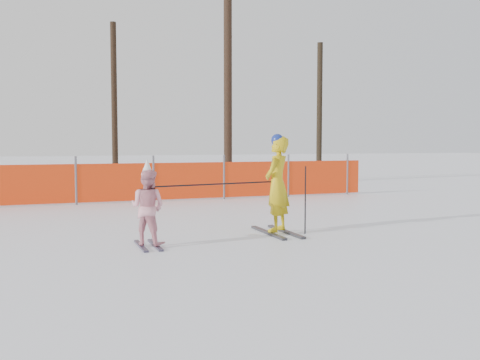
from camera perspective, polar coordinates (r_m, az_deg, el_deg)
name	(u,v)px	position (r m, az deg, el deg)	size (l,w,h in m)	color
ground	(251,248)	(8.16, 1.22, -7.25)	(120.00, 120.00, 0.00)	white
adult	(277,184)	(9.36, 3.98, -0.43)	(0.71, 1.40, 1.75)	black
child	(148,207)	(8.30, -9.82, -2.82)	(0.71, 0.94, 1.35)	black
ski_poles	(250,190)	(8.95, 1.04, -1.08)	(2.69, 0.39, 1.19)	black
safety_fence	(83,183)	(14.33, -16.38, -0.31)	(16.42, 0.06, 1.25)	#595960
tree_trunks	(230,98)	(20.17, -1.03, 8.69)	(8.56, 1.28, 7.13)	black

